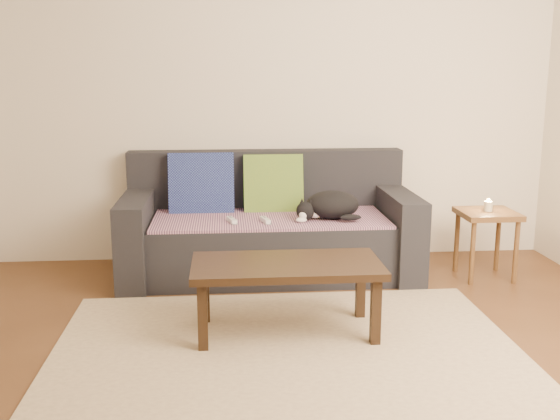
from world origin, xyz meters
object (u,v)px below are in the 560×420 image
at_px(cat, 330,205).
at_px(coffee_table, 287,272).
at_px(sofa, 269,232).
at_px(wii_remote_a, 232,220).
at_px(wii_remote_b, 265,220).
at_px(side_table, 487,223).

relative_size(cat, coffee_table, 0.48).
relative_size(sofa, cat, 4.13).
bearing_deg(wii_remote_a, wii_remote_b, -109.98).
bearing_deg(side_table, cat, 176.33).
height_order(wii_remote_a, side_table, side_table).
xyz_separation_m(cat, coffee_table, (-0.40, -0.99, -0.17)).
bearing_deg(side_table, sofa, 170.62).
height_order(sofa, wii_remote_a, sofa).
height_order(wii_remote_b, coffee_table, wii_remote_b).
bearing_deg(wii_remote_b, coffee_table, 171.18).
bearing_deg(side_table, coffee_table, -148.96).
height_order(sofa, coffee_table, sofa).
relative_size(sofa, wii_remote_a, 14.00).
bearing_deg(cat, wii_remote_a, -154.84).
height_order(wii_remote_a, coffee_table, wii_remote_a).
relative_size(wii_remote_b, coffee_table, 0.14).
xyz_separation_m(cat, wii_remote_b, (-0.46, -0.08, -0.08)).
relative_size(cat, side_table, 1.04).
bearing_deg(wii_remote_b, wii_remote_a, 72.27).
bearing_deg(sofa, wii_remote_a, -138.81).
height_order(sofa, side_table, sofa).
xyz_separation_m(cat, wii_remote_a, (-0.69, -0.06, -0.08)).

